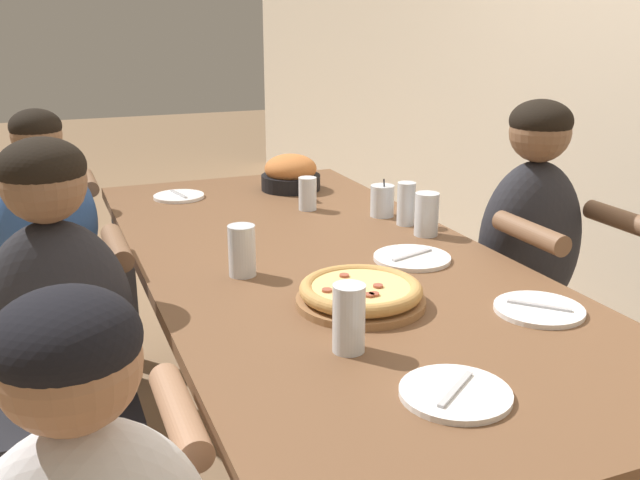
{
  "coord_description": "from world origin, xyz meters",
  "views": [
    {
      "loc": [
        1.8,
        -0.73,
        1.43
      ],
      "look_at": [
        0.0,
        0.0,
        0.82
      ],
      "focal_mm": 40.0,
      "sensor_mm": 36.0,
      "label": 1
    }
  ],
  "objects_px": {
    "drinking_glass_d": "(242,254)",
    "drinking_glass_b": "(427,214)",
    "drinking_glass_c": "(349,322)",
    "diner_near_left": "(53,273)",
    "pizza_board_main": "(361,293)",
    "diner_far_center": "(525,297)",
    "drinking_glass_a": "(406,206)",
    "skillet_bowl": "(291,174)",
    "empty_plate_a": "(455,393)",
    "empty_plate_c": "(412,258)",
    "empty_plate_d": "(179,196)",
    "empty_plate_b": "(539,309)",
    "drinking_glass_e": "(308,196)",
    "cocktail_glass_blue": "(382,202)",
    "diner_near_center": "(67,380)"
  },
  "relations": [
    {
      "from": "diner_near_left",
      "to": "drinking_glass_b",
      "type": "bearing_deg",
      "value": -36.89
    },
    {
      "from": "cocktail_glass_blue",
      "to": "drinking_glass_d",
      "type": "relative_size",
      "value": 0.98
    },
    {
      "from": "drinking_glass_c",
      "to": "diner_near_left",
      "type": "distance_m",
      "value": 1.61
    },
    {
      "from": "skillet_bowl",
      "to": "drinking_glass_e",
      "type": "height_order",
      "value": "skillet_bowl"
    },
    {
      "from": "empty_plate_d",
      "to": "diner_near_left",
      "type": "bearing_deg",
      "value": -97.33
    },
    {
      "from": "empty_plate_c",
      "to": "diner_far_center",
      "type": "bearing_deg",
      "value": 100.84
    },
    {
      "from": "drinking_glass_d",
      "to": "diner_far_center",
      "type": "xyz_separation_m",
      "value": [
        -0.03,
        0.97,
        -0.28
      ]
    },
    {
      "from": "pizza_board_main",
      "to": "drinking_glass_c",
      "type": "height_order",
      "value": "drinking_glass_c"
    },
    {
      "from": "empty_plate_b",
      "to": "drinking_glass_a",
      "type": "distance_m",
      "value": 0.77
    },
    {
      "from": "empty_plate_c",
      "to": "diner_near_center",
      "type": "bearing_deg",
      "value": -94.89
    },
    {
      "from": "skillet_bowl",
      "to": "diner_near_left",
      "type": "distance_m",
      "value": 0.98
    },
    {
      "from": "empty_plate_d",
      "to": "cocktail_glass_blue",
      "type": "bearing_deg",
      "value": 49.36
    },
    {
      "from": "empty_plate_a",
      "to": "drinking_glass_d",
      "type": "height_order",
      "value": "drinking_glass_d"
    },
    {
      "from": "drinking_glass_d",
      "to": "drinking_glass_b",
      "type": "bearing_deg",
      "value": 101.87
    },
    {
      "from": "diner_near_center",
      "to": "diner_near_left",
      "type": "height_order",
      "value": "diner_near_center"
    },
    {
      "from": "empty_plate_a",
      "to": "empty_plate_c",
      "type": "relative_size",
      "value": 0.94
    },
    {
      "from": "skillet_bowl",
      "to": "drinking_glass_b",
      "type": "height_order",
      "value": "skillet_bowl"
    },
    {
      "from": "cocktail_glass_blue",
      "to": "drinking_glass_a",
      "type": "bearing_deg",
      "value": 11.14
    },
    {
      "from": "drinking_glass_a",
      "to": "diner_far_center",
      "type": "bearing_deg",
      "value": 55.28
    },
    {
      "from": "empty_plate_d",
      "to": "empty_plate_b",
      "type": "bearing_deg",
      "value": 22.05
    },
    {
      "from": "drinking_glass_a",
      "to": "diner_near_left",
      "type": "height_order",
      "value": "diner_near_left"
    },
    {
      "from": "empty_plate_d",
      "to": "drinking_glass_a",
      "type": "xyz_separation_m",
      "value": [
        0.64,
        0.63,
        0.06
      ]
    },
    {
      "from": "empty_plate_a",
      "to": "diner_far_center",
      "type": "relative_size",
      "value": 0.17
    },
    {
      "from": "empty_plate_b",
      "to": "diner_near_center",
      "type": "xyz_separation_m",
      "value": [
        -0.52,
        -1.05,
        -0.23
      ]
    },
    {
      "from": "drinking_glass_d",
      "to": "drinking_glass_c",
      "type": "bearing_deg",
      "value": 8.67
    },
    {
      "from": "drinking_glass_d",
      "to": "diner_near_left",
      "type": "bearing_deg",
      "value": -154.08
    },
    {
      "from": "diner_near_center",
      "to": "skillet_bowl",
      "type": "bearing_deg",
      "value": 42.87
    },
    {
      "from": "drinking_glass_a",
      "to": "drinking_glass_c",
      "type": "height_order",
      "value": "drinking_glass_c"
    },
    {
      "from": "pizza_board_main",
      "to": "drinking_glass_c",
      "type": "xyz_separation_m",
      "value": [
        0.21,
        -0.13,
        0.04
      ]
    },
    {
      "from": "empty_plate_a",
      "to": "drinking_glass_d",
      "type": "relative_size",
      "value": 1.5
    },
    {
      "from": "drinking_glass_a",
      "to": "diner_near_left",
      "type": "relative_size",
      "value": 0.13
    },
    {
      "from": "drinking_glass_e",
      "to": "cocktail_glass_blue",
      "type": "bearing_deg",
      "value": 50.0
    },
    {
      "from": "empty_plate_c",
      "to": "drinking_glass_d",
      "type": "xyz_separation_m",
      "value": [
        -0.06,
        -0.48,
        0.05
      ]
    },
    {
      "from": "drinking_glass_b",
      "to": "drinking_glass_d",
      "type": "relative_size",
      "value": 0.99
    },
    {
      "from": "skillet_bowl",
      "to": "empty_plate_b",
      "type": "bearing_deg",
      "value": 5.25
    },
    {
      "from": "skillet_bowl",
      "to": "drinking_glass_c",
      "type": "height_order",
      "value": "drinking_glass_c"
    },
    {
      "from": "cocktail_glass_blue",
      "to": "drinking_glass_a",
      "type": "xyz_separation_m",
      "value": [
        0.12,
        0.02,
        0.01
      ]
    },
    {
      "from": "skillet_bowl",
      "to": "drinking_glass_a",
      "type": "height_order",
      "value": "drinking_glass_a"
    },
    {
      "from": "drinking_glass_c",
      "to": "drinking_glass_b",
      "type": "bearing_deg",
      "value": 139.31
    },
    {
      "from": "drinking_glass_e",
      "to": "empty_plate_a",
      "type": "bearing_deg",
      "value": -9.39
    },
    {
      "from": "drinking_glass_a",
      "to": "empty_plate_a",
      "type": "bearing_deg",
      "value": -23.84
    },
    {
      "from": "empty_plate_c",
      "to": "diner_far_center",
      "type": "height_order",
      "value": "diner_far_center"
    },
    {
      "from": "drinking_glass_c",
      "to": "diner_far_center",
      "type": "xyz_separation_m",
      "value": [
        -0.55,
        0.89,
        -0.29
      ]
    },
    {
      "from": "drinking_glass_e",
      "to": "diner_near_left",
      "type": "height_order",
      "value": "diner_near_left"
    },
    {
      "from": "diner_far_center",
      "to": "drinking_glass_a",
      "type": "bearing_deg",
      "value": -34.72
    },
    {
      "from": "drinking_glass_a",
      "to": "diner_near_center",
      "type": "bearing_deg",
      "value": -77.63
    },
    {
      "from": "diner_near_center",
      "to": "diner_near_left",
      "type": "bearing_deg",
      "value": 90.0
    },
    {
      "from": "empty_plate_c",
      "to": "drinking_glass_a",
      "type": "xyz_separation_m",
      "value": [
        -0.32,
        0.15,
        0.06
      ]
    },
    {
      "from": "drinking_glass_e",
      "to": "diner_near_center",
      "type": "distance_m",
      "value": 1.06
    },
    {
      "from": "empty_plate_a",
      "to": "diner_near_left",
      "type": "xyz_separation_m",
      "value": [
        -1.73,
        -0.65,
        -0.27
      ]
    }
  ]
}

